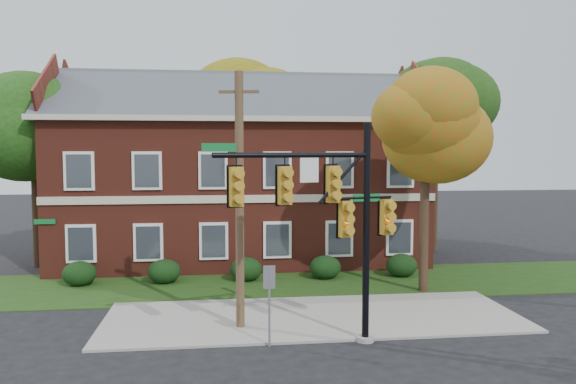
{
  "coord_description": "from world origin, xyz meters",
  "views": [
    {
      "loc": [
        -3.14,
        -17.44,
        5.65
      ],
      "look_at": [
        -0.62,
        3.0,
        4.16
      ],
      "focal_mm": 35.0,
      "sensor_mm": 36.0,
      "label": 1
    }
  ],
  "objects": [
    {
      "name": "hedge_far_left",
      "position": [
        -9.0,
        6.7,
        0.53
      ],
      "size": [
        1.4,
        1.26,
        1.05
      ],
      "primitive_type": "ellipsoid",
      "color": "black",
      "rests_on": "ground"
    },
    {
      "name": "hedge_center",
      "position": [
        -2.0,
        6.7,
        0.53
      ],
      "size": [
        1.4,
        1.26,
        1.05
      ],
      "primitive_type": "ellipsoid",
      "color": "black",
      "rests_on": "ground"
    },
    {
      "name": "tree_near_right",
      "position": [
        5.22,
        3.87,
        6.67
      ],
      "size": [
        4.5,
        4.25,
        8.58
      ],
      "color": "black",
      "rests_on": "ground"
    },
    {
      "name": "tree_right_rear",
      "position": [
        9.31,
        12.81,
        8.12
      ],
      "size": [
        6.3,
        5.95,
        10.62
      ],
      "color": "black",
      "rests_on": "ground"
    },
    {
      "name": "ground",
      "position": [
        0.0,
        0.0,
        0.0
      ],
      "size": [
        120.0,
        120.0,
        0.0
      ],
      "primitive_type": "plane",
      "color": "black",
      "rests_on": "ground"
    },
    {
      "name": "tree_left_rear",
      "position": [
        -11.73,
        10.84,
        6.68
      ],
      "size": [
        5.4,
        5.1,
        8.88
      ],
      "color": "black",
      "rests_on": "ground"
    },
    {
      "name": "apartment_building",
      "position": [
        -2.0,
        11.95,
        4.99
      ],
      "size": [
        18.8,
        8.8,
        9.74
      ],
      "color": "maroon",
      "rests_on": "ground"
    },
    {
      "name": "hedge_left",
      "position": [
        -5.5,
        6.7,
        0.53
      ],
      "size": [
        1.4,
        1.26,
        1.05
      ],
      "primitive_type": "ellipsoid",
      "color": "black",
      "rests_on": "ground"
    },
    {
      "name": "utility_pole",
      "position": [
        -2.5,
        0.15,
        4.12
      ],
      "size": [
        1.26,
        0.34,
        8.13
      ],
      "rotation": [
        0.0,
        0.0,
        -0.2
      ],
      "color": "#503F25",
      "rests_on": "ground"
    },
    {
      "name": "grass_strip",
      "position": [
        0.0,
        6.0,
        0.02
      ],
      "size": [
        30.0,
        6.0,
        0.04
      ],
      "primitive_type": "cube",
      "color": "#193811",
      "rests_on": "ground"
    },
    {
      "name": "hedge_far_right",
      "position": [
        5.0,
        6.7,
        0.53
      ],
      "size": [
        1.4,
        1.26,
        1.05
      ],
      "primitive_type": "ellipsoid",
      "color": "black",
      "rests_on": "ground"
    },
    {
      "name": "hedge_right",
      "position": [
        1.5,
        6.7,
        0.53
      ],
      "size": [
        1.4,
        1.26,
        1.05
      ],
      "primitive_type": "ellipsoid",
      "color": "black",
      "rests_on": "ground"
    },
    {
      "name": "sign_post",
      "position": [
        -1.73,
        -1.63,
        1.62
      ],
      "size": [
        0.35,
        0.07,
        2.38
      ],
      "rotation": [
        0.0,
        0.0,
        -0.02
      ],
      "color": "slate",
      "rests_on": "ground"
    },
    {
      "name": "sidewalk",
      "position": [
        0.0,
        1.0,
        0.04
      ],
      "size": [
        14.0,
        5.0,
        0.08
      ],
      "primitive_type": "cube",
      "color": "gray",
      "rests_on": "ground"
    },
    {
      "name": "tree_far_rear",
      "position": [
        -0.66,
        19.79,
        8.84
      ],
      "size": [
        6.84,
        6.46,
        11.52
      ],
      "color": "black",
      "rests_on": "ground"
    },
    {
      "name": "traffic_signal",
      "position": [
        0.03,
        -1.81,
        4.02
      ],
      "size": [
        5.63,
        1.71,
        6.47
      ],
      "rotation": [
        0.0,
        0.0,
        0.27
      ],
      "color": "gray",
      "rests_on": "ground"
    }
  ]
}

